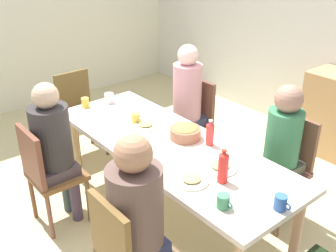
% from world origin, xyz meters
% --- Properties ---
extents(ground_plane, '(7.47, 7.47, 0.00)m').
position_xyz_m(ground_plane, '(0.00, 0.00, 0.00)').
color(ground_plane, '#CCBD8A').
extents(wall_left, '(0.12, 4.97, 2.60)m').
position_xyz_m(wall_left, '(-3.17, 0.00, 1.30)').
color(wall_left, beige).
rests_on(wall_left, ground_plane).
extents(dining_table, '(2.25, 0.81, 0.73)m').
position_xyz_m(dining_table, '(0.00, 0.00, 0.65)').
color(dining_table, beige).
rests_on(dining_table, ground_plane).
extents(chair_1, '(0.40, 0.40, 0.90)m').
position_xyz_m(chair_1, '(-0.56, -0.79, 0.51)').
color(chair_1, brown).
rests_on(chair_1, ground_plane).
extents(person_1, '(0.30, 0.30, 1.24)m').
position_xyz_m(person_1, '(-0.56, -0.70, 0.74)').
color(person_1, '#384849').
rests_on(person_1, ground_plane).
extents(chair_2, '(0.40, 0.40, 0.90)m').
position_xyz_m(chair_2, '(0.56, 0.79, 0.51)').
color(chair_2, brown).
rests_on(chair_2, ground_plane).
extents(person_2, '(0.30, 0.30, 1.21)m').
position_xyz_m(person_2, '(0.56, 0.69, 0.72)').
color(person_2, brown).
rests_on(person_2, ground_plane).
extents(chair_3, '(0.40, 0.40, 0.90)m').
position_xyz_m(chair_3, '(-0.56, 0.79, 0.51)').
color(chair_3, brown).
rests_on(chair_3, ground_plane).
extents(person_3, '(0.30, 0.30, 1.28)m').
position_xyz_m(person_3, '(-0.56, 0.69, 0.76)').
color(person_3, '#2A354A').
rests_on(person_3, ground_plane).
extents(chair_4, '(0.40, 0.40, 0.90)m').
position_xyz_m(chair_4, '(-1.50, 0.00, 0.51)').
color(chair_4, brown).
rests_on(chair_4, ground_plane).
extents(chair_5, '(0.40, 0.40, 0.90)m').
position_xyz_m(chair_5, '(0.56, -0.79, 0.51)').
color(chair_5, brown).
rests_on(chair_5, ground_plane).
extents(person_5, '(0.33, 0.33, 1.26)m').
position_xyz_m(person_5, '(0.56, -0.70, 0.76)').
color(person_5, '#313C54').
rests_on(person_5, ground_plane).
extents(plate_0, '(0.25, 0.25, 0.04)m').
position_xyz_m(plate_0, '(0.51, 0.05, 0.75)').
color(plate_0, silver).
rests_on(plate_0, dining_table).
extents(plate_1, '(0.21, 0.21, 0.04)m').
position_xyz_m(plate_1, '(-0.34, 0.04, 0.75)').
color(plate_1, silver).
rests_on(plate_1, dining_table).
extents(plate_2, '(0.23, 0.23, 0.04)m').
position_xyz_m(plate_2, '(0.51, -0.22, 0.75)').
color(plate_2, silver).
rests_on(plate_2, dining_table).
extents(bowl_0, '(0.25, 0.25, 0.11)m').
position_xyz_m(bowl_0, '(0.02, 0.16, 0.79)').
color(bowl_0, '#9F6447').
rests_on(bowl_0, dining_table).
extents(cup_0, '(0.13, 0.09, 0.09)m').
position_xyz_m(cup_0, '(-0.99, 0.08, 0.78)').
color(cup_0, white).
rests_on(cup_0, dining_table).
extents(cup_1, '(0.12, 0.08, 0.09)m').
position_xyz_m(cup_1, '(0.83, -0.26, 0.78)').
color(cup_1, '#408E5B').
rests_on(cup_1, dining_table).
extents(cup_2, '(0.11, 0.07, 0.09)m').
position_xyz_m(cup_2, '(-1.04, -0.15, 0.78)').
color(cup_2, yellow).
rests_on(cup_2, dining_table).
extents(cup_3, '(0.11, 0.08, 0.09)m').
position_xyz_m(cup_3, '(-0.46, 0.02, 0.78)').
color(cup_3, '#DCC44F').
rests_on(cup_3, dining_table).
extents(cup_4, '(0.11, 0.08, 0.10)m').
position_xyz_m(cup_4, '(1.06, -0.01, 0.78)').
color(cup_4, '#315DA6').
rests_on(cup_4, dining_table).
extents(bottle_0, '(0.06, 0.06, 0.21)m').
position_xyz_m(bottle_0, '(0.22, 0.23, 0.83)').
color(bottle_0, red).
rests_on(bottle_0, dining_table).
extents(bottle_1, '(0.07, 0.07, 0.24)m').
position_xyz_m(bottle_1, '(0.64, -0.06, 0.85)').
color(bottle_1, red).
rests_on(bottle_1, dining_table).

